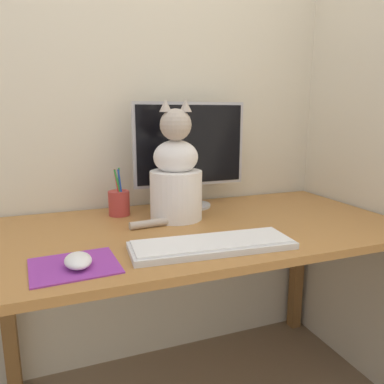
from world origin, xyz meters
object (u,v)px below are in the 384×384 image
keyboard (212,245)px  computer_mouse_left (78,260)px  pen_cup (119,202)px  cat (176,176)px  monitor (190,151)px

keyboard → computer_mouse_left: bearing=-175.1°
pen_cup → computer_mouse_left: bearing=-111.9°
cat → pen_cup: size_ratio=2.40×
pen_cup → keyboard: bearing=-67.9°
monitor → keyboard: 0.54m
monitor → keyboard: monitor is taller
cat → monitor: bearing=69.1°
keyboard → pen_cup: bearing=116.2°
monitor → pen_cup: 0.35m
cat → computer_mouse_left: bearing=-122.9°
keyboard → cat: cat is taller
monitor → cat: size_ratio=1.09×
monitor → pen_cup: size_ratio=2.60×
keyboard → computer_mouse_left: computer_mouse_left is taller
monitor → keyboard: bearing=-103.1°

